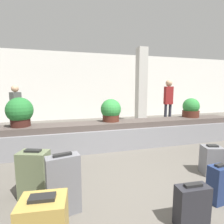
{
  "coord_description": "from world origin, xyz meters",
  "views": [
    {
      "loc": [
        -1.18,
        -2.41,
        1.51
      ],
      "look_at": [
        0.0,
        1.79,
        0.91
      ],
      "focal_mm": 28.0,
      "sensor_mm": 36.0,
      "label": 1
    }
  ],
  "objects": [
    {
      "name": "ground_plane",
      "position": [
        0.0,
        0.0,
        0.0
      ],
      "size": [
        18.0,
        18.0,
        0.0
      ],
      "primitive_type": "plane",
      "color": "#59544C"
    },
    {
      "name": "suitcase_1",
      "position": [
        -1.21,
        -0.39,
        0.37
      ],
      "size": [
        0.41,
        0.24,
        0.76
      ],
      "rotation": [
        0.0,
        0.0,
        0.2
      ],
      "color": "slate",
      "rests_on": "ground_plane"
    },
    {
      "name": "suitcase_7",
      "position": [
        0.76,
        -0.72,
        0.25
      ],
      "size": [
        0.26,
        0.2,
        0.53
      ],
      "rotation": [
        0.0,
        0.0,
        0.09
      ],
      "color": "navy",
      "rests_on": "ground_plane"
    },
    {
      "name": "potted_plant_2",
      "position": [
        -2.11,
        1.82,
        0.99
      ],
      "size": [
        0.57,
        0.57,
        0.65
      ],
      "color": "#381914",
      "rests_on": "carousel"
    },
    {
      "name": "potted_plant_0",
      "position": [
        -0.01,
        1.87,
        0.93
      ],
      "size": [
        0.52,
        0.52,
        0.57
      ],
      "color": "#4C2319",
      "rests_on": "carousel"
    },
    {
      "name": "back_wall",
      "position": [
        0.0,
        6.26,
        1.6
      ],
      "size": [
        18.0,
        0.06,
        3.2
      ],
      "color": "silver",
      "rests_on": "ground_plane"
    },
    {
      "name": "suitcase_5",
      "position": [
        0.14,
        -0.96,
        0.23
      ],
      "size": [
        0.37,
        0.19,
        0.49
      ],
      "rotation": [
        0.0,
        0.0,
        -0.06
      ],
      "color": "#232328",
      "rests_on": "ground_plane"
    },
    {
      "name": "traveler_1",
      "position": [
        2.83,
        3.63,
        1.12
      ],
      "size": [
        0.32,
        0.26,
        1.83
      ],
      "rotation": [
        0.0,
        0.0,
        -0.03
      ],
      "color": "#282833",
      "rests_on": "ground_plane"
    },
    {
      "name": "suitcase_3",
      "position": [
        1.3,
        -0.06,
        0.25
      ],
      "size": [
        0.38,
        0.35,
        0.53
      ],
      "rotation": [
        0.0,
        0.0,
        -0.29
      ],
      "color": "slate",
      "rests_on": "ground_plane"
    },
    {
      "name": "suitcase_2",
      "position": [
        -1.6,
        0.05,
        0.33
      ],
      "size": [
        0.44,
        0.36,
        0.69
      ],
      "rotation": [
        0.0,
        0.0,
        -0.34
      ],
      "color": "#5B6647",
      "rests_on": "ground_plane"
    },
    {
      "name": "carousel",
      "position": [
        0.0,
        1.79,
        0.32
      ],
      "size": [
        7.3,
        0.76,
        0.66
      ],
      "color": "gray",
      "rests_on": "ground_plane"
    },
    {
      "name": "potted_plant_1",
      "position": [
        2.45,
        1.89,
        0.92
      ],
      "size": [
        0.47,
        0.47,
        0.56
      ],
      "color": "#4C2319",
      "rests_on": "carousel"
    },
    {
      "name": "pillar",
      "position": [
        2.08,
        4.55,
        1.6
      ],
      "size": [
        0.4,
        0.4,
        3.2
      ],
      "color": "beige",
      "rests_on": "ground_plane"
    },
    {
      "name": "traveler_0",
      "position": [
        -2.66,
        3.87,
        0.95
      ],
      "size": [
        0.33,
        0.37,
        1.61
      ],
      "rotation": [
        0.0,
        0.0,
        0.99
      ],
      "color": "#282833",
      "rests_on": "ground_plane"
    }
  ]
}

